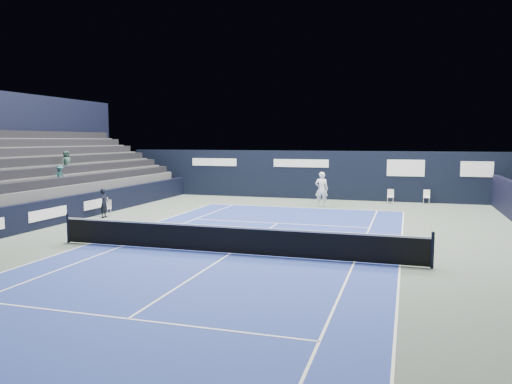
{
  "coord_description": "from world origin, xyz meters",
  "views": [
    {
      "loc": [
        5.62,
        -15.45,
        3.82
      ],
      "look_at": [
        -1.36,
        7.44,
        1.3
      ],
      "focal_mm": 35.0,
      "sensor_mm": 36.0,
      "label": 1
    }
  ],
  "objects_px": {
    "folding_chair_back_b": "(427,196)",
    "tennis_net": "(230,239)",
    "folding_chair_back_a": "(391,194)",
    "line_judge_chair": "(107,207)",
    "tennis_player": "(322,189)"
  },
  "relations": [
    {
      "from": "folding_chair_back_b",
      "to": "line_judge_chair",
      "type": "relative_size",
      "value": 1.03
    },
    {
      "from": "tennis_net",
      "to": "tennis_player",
      "type": "relative_size",
      "value": 6.45
    },
    {
      "from": "line_judge_chair",
      "to": "tennis_net",
      "type": "bearing_deg",
      "value": -31.76
    },
    {
      "from": "folding_chair_back_b",
      "to": "line_judge_chair",
      "type": "distance_m",
      "value": 18.3
    },
    {
      "from": "folding_chair_back_a",
      "to": "folding_chair_back_b",
      "type": "distance_m",
      "value": 2.11
    },
    {
      "from": "folding_chair_back_a",
      "to": "line_judge_chair",
      "type": "xyz_separation_m",
      "value": [
        -13.43,
        -9.33,
        -0.1
      ]
    },
    {
      "from": "tennis_net",
      "to": "tennis_player",
      "type": "bearing_deg",
      "value": 85.69
    },
    {
      "from": "tennis_net",
      "to": "folding_chair_back_a",
      "type": "bearing_deg",
      "value": 73.1
    },
    {
      "from": "line_judge_chair",
      "to": "tennis_player",
      "type": "height_order",
      "value": "tennis_player"
    },
    {
      "from": "line_judge_chair",
      "to": "folding_chair_back_a",
      "type": "bearing_deg",
      "value": 37.8
    },
    {
      "from": "folding_chair_back_b",
      "to": "tennis_net",
      "type": "bearing_deg",
      "value": -109.43
    },
    {
      "from": "folding_chair_back_b",
      "to": "tennis_net",
      "type": "height_order",
      "value": "tennis_net"
    },
    {
      "from": "folding_chair_back_b",
      "to": "tennis_net",
      "type": "distance_m",
      "value": 17.18
    },
    {
      "from": "folding_chair_back_a",
      "to": "tennis_player",
      "type": "bearing_deg",
      "value": -144.07
    },
    {
      "from": "folding_chair_back_a",
      "to": "tennis_net",
      "type": "height_order",
      "value": "tennis_net"
    }
  ]
}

